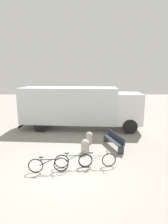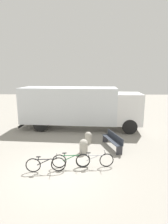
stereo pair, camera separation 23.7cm
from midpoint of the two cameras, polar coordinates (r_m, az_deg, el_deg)
name	(u,v)px [view 1 (the left image)]	position (r m, az deg, el deg)	size (l,w,h in m)	color
ground_plane	(62,170)	(8.15, -7.99, -18.28)	(60.00, 60.00, 0.00)	gray
delivery_truck	(78,106)	(13.35, -2.32, 2.06)	(9.17, 2.99, 3.17)	silver
park_bench	(114,139)	(10.21, 8.95, -8.84)	(0.96, 1.98, 0.83)	#282D38
bicycle_near	(48,165)	(7.95, -12.65, -16.43)	(1.71, 0.44, 0.73)	black
bicycle_middle	(73,160)	(8.14, -4.48, -15.47)	(1.71, 0.44, 0.73)	black
bicycle_far	(96,160)	(8.16, 3.24, -15.35)	(1.71, 0.44, 0.73)	black
bollard_near_bench	(85,146)	(9.47, -0.54, -10.99)	(0.46, 0.46, 0.76)	#9E998C
bollard_far_bench	(89,137)	(10.74, 0.86, -8.25)	(0.43, 0.43, 0.72)	#9E998C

